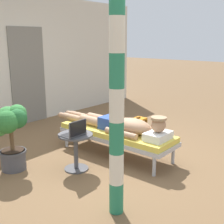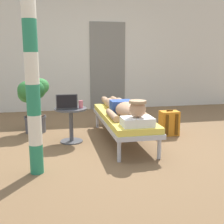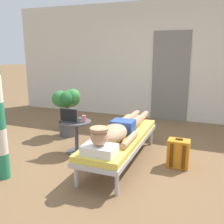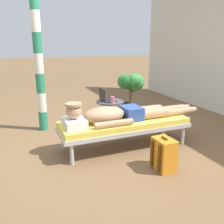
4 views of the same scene
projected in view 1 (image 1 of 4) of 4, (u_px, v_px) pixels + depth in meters
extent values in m
plane|color=brown|center=(113.00, 160.00, 4.51)|extent=(40.00, 40.00, 0.00)
cube|color=beige|center=(12.00, 61.00, 6.12)|extent=(7.60, 0.20, 2.70)
cube|color=slate|center=(28.00, 76.00, 6.34)|extent=(0.84, 0.03, 2.04)
cylinder|color=#B7B7BC|center=(67.00, 139.00, 5.05)|extent=(0.05, 0.05, 0.28)
cylinder|color=#B7B7BC|center=(88.00, 132.00, 5.45)|extent=(0.05, 0.05, 0.28)
cylinder|color=#B7B7BC|center=(154.00, 166.00, 3.98)|extent=(0.05, 0.05, 0.28)
cylinder|color=#B7B7BC|center=(173.00, 155.00, 4.37)|extent=(0.05, 0.05, 0.28)
cube|color=#B7B7BC|center=(116.00, 136.00, 4.67)|extent=(0.63, 1.94, 0.06)
cube|color=#E5CC4C|center=(116.00, 132.00, 4.65)|extent=(0.60, 1.90, 0.08)
cube|color=white|center=(158.00, 136.00, 4.16)|extent=(0.40, 0.28, 0.11)
sphere|color=tan|center=(158.00, 125.00, 4.12)|extent=(0.21, 0.21, 0.21)
cylinder|color=tan|center=(159.00, 118.00, 4.10)|extent=(0.22, 0.22, 0.03)
ellipsoid|color=tan|center=(133.00, 126.00, 4.42)|extent=(0.35, 0.60, 0.23)
cylinder|color=tan|center=(121.00, 133.00, 4.30)|extent=(0.09, 0.55, 0.09)
cylinder|color=tan|center=(138.00, 127.00, 4.63)|extent=(0.09, 0.55, 0.09)
cube|color=#2D4C9E|center=(110.00, 122.00, 4.69)|extent=(0.33, 0.26, 0.19)
cylinder|color=tan|center=(91.00, 121.00, 4.84)|extent=(0.15, 0.42, 0.15)
cylinder|color=tan|center=(73.00, 118.00, 5.11)|extent=(0.11, 0.44, 0.11)
ellipsoid|color=tan|center=(62.00, 115.00, 5.29)|extent=(0.09, 0.20, 0.10)
cylinder|color=tan|center=(98.00, 119.00, 4.97)|extent=(0.15, 0.42, 0.15)
cylinder|color=tan|center=(80.00, 116.00, 5.24)|extent=(0.11, 0.44, 0.11)
ellipsoid|color=tan|center=(69.00, 113.00, 5.42)|extent=(0.09, 0.20, 0.10)
cylinder|color=#4C4C51|center=(76.00, 168.00, 4.21)|extent=(0.34, 0.34, 0.02)
cylinder|color=#4C4C51|center=(76.00, 152.00, 4.15)|extent=(0.06, 0.06, 0.48)
cylinder|color=#4C4C51|center=(75.00, 135.00, 4.09)|extent=(0.48, 0.48, 0.02)
cube|color=#4C4C51|center=(72.00, 135.00, 4.04)|extent=(0.31, 0.22, 0.02)
cube|color=black|center=(72.00, 134.00, 4.05)|extent=(0.27, 0.15, 0.00)
cube|color=#4C4C51|center=(78.00, 128.00, 3.94)|extent=(0.31, 0.01, 0.21)
cube|color=black|center=(78.00, 128.00, 3.94)|extent=(0.29, 0.00, 0.19)
cylinder|color=#D86672|center=(84.00, 128.00, 4.18)|extent=(0.06, 0.06, 0.11)
cube|color=orange|center=(138.00, 129.00, 5.40)|extent=(0.30, 0.20, 0.40)
cube|color=orange|center=(133.00, 131.00, 5.49)|extent=(0.23, 0.04, 0.18)
cube|color=#56330C|center=(141.00, 131.00, 5.27)|extent=(0.04, 0.02, 0.34)
cube|color=#56330C|center=(146.00, 129.00, 5.39)|extent=(0.04, 0.02, 0.34)
cube|color=#56330C|center=(138.00, 118.00, 5.35)|extent=(0.10, 0.02, 0.02)
cylinder|color=#4C4C51|center=(14.00, 160.00, 4.19)|extent=(0.34, 0.34, 0.28)
cylinder|color=#4C4C51|center=(13.00, 152.00, 4.16)|extent=(0.37, 0.37, 0.04)
cylinder|color=#332319|center=(13.00, 150.00, 4.15)|extent=(0.31, 0.31, 0.01)
cylinder|color=brown|center=(12.00, 139.00, 4.11)|extent=(0.06, 0.06, 0.35)
sphere|color=#38843D|center=(17.00, 114.00, 4.13)|extent=(0.27, 0.27, 0.27)
sphere|color=#38843D|center=(8.00, 118.00, 4.13)|extent=(0.34, 0.34, 0.34)
sphere|color=#2D7233|center=(7.00, 122.00, 3.92)|extent=(0.31, 0.31, 0.31)
sphere|color=#23602D|center=(17.00, 119.00, 4.01)|extent=(0.27, 0.27, 0.27)
cylinder|color=#267F59|center=(116.00, 197.00, 3.15)|extent=(0.15, 0.15, 0.33)
cylinder|color=silver|center=(116.00, 168.00, 3.07)|extent=(0.15, 0.15, 0.33)
cylinder|color=#267F59|center=(117.00, 138.00, 2.99)|extent=(0.15, 0.15, 0.33)
cylinder|color=silver|center=(117.00, 105.00, 2.90)|extent=(0.15, 0.15, 0.33)
cylinder|color=#267F59|center=(117.00, 71.00, 2.82)|extent=(0.15, 0.15, 0.33)
cylinder|color=silver|center=(117.00, 34.00, 2.74)|extent=(0.15, 0.15, 0.33)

